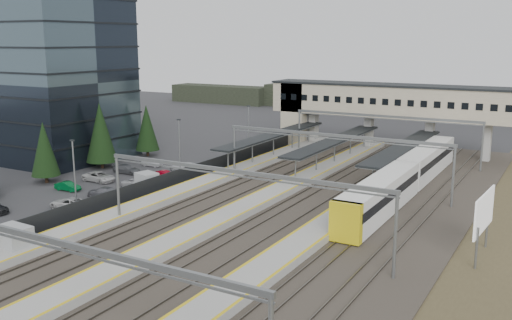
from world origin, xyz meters
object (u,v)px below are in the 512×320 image
Objects in this scene: relay_cabin_near at (13,241)px; footbridge at (374,103)px; relay_cabin_far at (147,182)px; billboard at (484,214)px; office_building at (41,79)px; train at (406,177)px.

footbridge is at bearing 79.18° from relay_cabin_near.
relay_cabin_far is at bearing 100.38° from relay_cabin_near.
relay_cabin_near is at bearing -151.32° from billboard.
office_building is 0.60× the size of footbridge.
relay_cabin_far is (27.97, -8.65, -11.06)m from office_building.
footbridge is at bearing 67.85° from relay_cabin_far.
office_building is 7.68× the size of relay_cabin_near.
train is (56.00, 5.36, -10.07)m from office_building.
relay_cabin_near is 62.42m from footbridge.
billboard is at bearing 28.68° from relay_cabin_near.
office_building reaches higher than train.
footbridge is (11.65, 60.96, 6.65)m from relay_cabin_near.
relay_cabin_far is 42.28m from footbridge.
relay_cabin_far is (-4.09, 22.32, -0.15)m from relay_cabin_near.
office_building reaches higher than relay_cabin_far.
relay_cabin_far is 39.37m from billboard.
billboard is (23.41, -41.78, -4.04)m from footbridge.
relay_cabin_far is at bearing -153.44° from train.
footbridge reaches higher than relay_cabin_near.
footbridge is 48.06m from billboard.
billboard is (39.15, -3.13, 2.76)m from relay_cabin_far.
relay_cabin_far is at bearing 175.42° from billboard.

